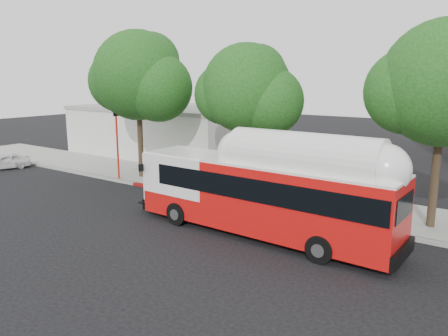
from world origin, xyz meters
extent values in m
plane|color=black|center=(0.00, 0.00, 0.00)|extent=(120.00, 120.00, 0.00)
cube|color=gray|center=(0.00, 6.50, 0.07)|extent=(60.00, 5.00, 0.15)
cube|color=gray|center=(0.00, 3.90, 0.07)|extent=(60.00, 0.30, 0.15)
cube|color=maroon|center=(-3.00, 3.90, 0.08)|extent=(10.00, 0.32, 0.16)
cylinder|color=#2D2116|center=(-9.00, 5.50, 3.04)|extent=(0.36, 0.36, 6.08)
sphere|color=#164213|center=(-9.00, 5.50, 6.84)|extent=(5.80, 5.80, 5.80)
sphere|color=#164213|center=(-7.41, 5.70, 6.08)|extent=(4.35, 4.35, 4.35)
cylinder|color=#2D2116|center=(-1.00, 6.00, 2.72)|extent=(0.36, 0.36, 5.44)
sphere|color=#164213|center=(-1.00, 6.00, 6.12)|extent=(5.00, 5.00, 5.00)
sphere|color=#164213|center=(0.38, 6.20, 5.44)|extent=(3.75, 3.75, 3.75)
cylinder|color=#2D2116|center=(9.00, 5.80, 2.88)|extent=(0.36, 0.36, 5.76)
sphere|color=#164213|center=(9.00, 5.80, 6.48)|extent=(5.40, 5.40, 5.40)
cube|color=silver|center=(-14.00, 14.00, 2.00)|extent=(16.00, 10.00, 4.00)
cube|color=gray|center=(-14.00, 14.00, 4.10)|extent=(16.20, 10.20, 0.30)
cube|color=red|center=(3.11, 0.73, 1.75)|extent=(11.74, 2.86, 2.82)
cube|color=black|center=(3.60, 0.71, 2.34)|extent=(10.58, 2.89, 0.92)
cube|color=white|center=(3.11, 0.73, 3.20)|extent=(11.74, 2.78, 0.10)
cube|color=white|center=(5.06, 0.67, 3.45)|extent=(6.28, 2.12, 0.54)
cube|color=black|center=(-3.26, 0.91, 0.49)|extent=(0.83, 1.77, 0.06)
imported|color=navy|center=(-3.26, 0.91, 0.95)|extent=(0.63, 1.69, 0.88)
imported|color=silver|center=(-19.57, 1.88, 0.58)|extent=(3.65, 2.50, 1.15)
cylinder|color=red|center=(-9.78, 4.19, 2.15)|extent=(0.13, 0.13, 4.29)
cube|color=black|center=(-9.78, 4.19, 4.40)|extent=(0.05, 0.43, 0.27)
camera|label=1|loc=(12.19, -14.86, 6.71)|focal=35.00mm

